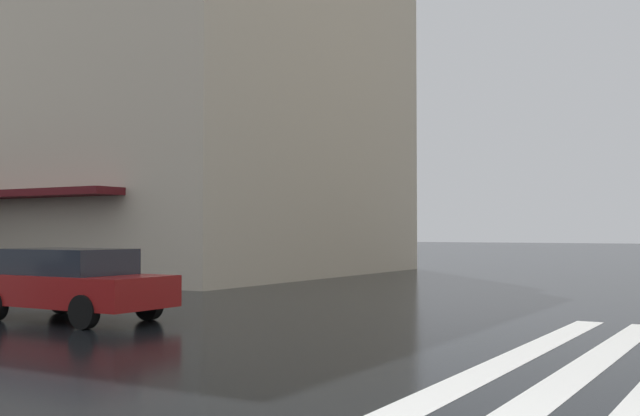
{
  "coord_description": "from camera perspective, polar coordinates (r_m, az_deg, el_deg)",
  "views": [
    {
      "loc": [
        -5.08,
        -0.83,
        1.76
      ],
      "look_at": [
        6.95,
        6.33,
        2.18
      ],
      "focal_mm": 43.39,
      "sensor_mm": 36.0,
      "label": 1
    }
  ],
  "objects": [
    {
      "name": "haussmann_block_mid",
      "position": [
        36.86,
        -13.48,
        14.49
      ],
      "size": [
        16.67,
        20.62,
        24.54
      ],
      "color": "beige",
      "rests_on": "ground_plane"
    },
    {
      "name": "car_red",
      "position": [
        16.05,
        -17.92,
        -5.21
      ],
      "size": [
        1.85,
        4.1,
        1.41
      ],
      "color": "maroon",
      "rests_on": "ground_plane"
    }
  ]
}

